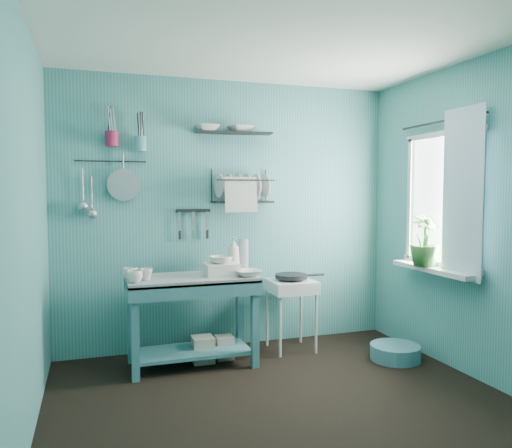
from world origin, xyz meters
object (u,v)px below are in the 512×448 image
object	(u,v)px
water_bottle	(244,254)
storage_tin_small	(224,347)
wash_tub	(221,269)
utensil_cup_magenta	(112,139)
utensil_cup_teal	(140,144)
colander	(123,185)
mug_right	(130,274)
mug_left	(134,277)
storage_tin_large	(203,349)
mug_mid	(146,274)
frying_pan	(291,276)
hotplate_stand	(291,315)
soap_bottle	(234,254)
dish_rack	(242,186)
potted_plant	(425,240)
floor_basin	(395,352)
work_counter	(192,321)

from	to	relation	value
water_bottle	storage_tin_small	world-z (taller)	water_bottle
wash_tub	utensil_cup_magenta	distance (m)	1.46
wash_tub	utensil_cup_teal	xyz separation A→B (m)	(-0.62, 0.40, 1.07)
colander	mug_right	bearing A→B (deg)	-87.59
mug_left	storage_tin_large	distance (m)	0.93
mug_mid	frying_pan	distance (m)	1.35
mug_left	mug_right	xyz separation A→B (m)	(-0.02, 0.16, 0.00)
wash_tub	storage_tin_large	world-z (taller)	wash_tub
water_bottle	utensil_cup_teal	distance (m)	1.34
mug_left	frying_pan	distance (m)	1.47
mug_mid	hotplate_stand	bearing A→B (deg)	8.06
soap_bottle	frying_pan	size ratio (longest dim) A/B	1.00
dish_rack	storage_tin_small	size ratio (longest dim) A/B	2.75
potted_plant	storage_tin_large	bearing A→B (deg)	162.47
water_bottle	mug_left	bearing A→B (deg)	-159.19
soap_bottle	water_bottle	world-z (taller)	soap_bottle
utensil_cup_magenta	mug_right	bearing A→B (deg)	-74.13
utensil_cup_teal	potted_plant	world-z (taller)	utensil_cup_teal
wash_tub	floor_basin	size ratio (longest dim) A/B	0.65
mug_mid	potted_plant	bearing A→B (deg)	-11.41
mug_right	frying_pan	xyz separation A→B (m)	(1.45, 0.13, -0.12)
hotplate_stand	storage_tin_large	bearing A→B (deg)	-170.95
mug_right	potted_plant	distance (m)	2.48
storage_tin_large	hotplate_stand	bearing A→B (deg)	5.28
mug_mid	potted_plant	size ratio (longest dim) A/B	0.23
wash_tub	utensil_cup_teal	world-z (taller)	utensil_cup_teal
utensil_cup_magenta	utensil_cup_teal	xyz separation A→B (m)	(0.24, 0.00, -0.04)
mug_right	storage_tin_small	world-z (taller)	mug_right
hotplate_stand	floor_basin	bearing A→B (deg)	-32.06
frying_pan	storage_tin_large	world-z (taller)	frying_pan
work_counter	hotplate_stand	world-z (taller)	work_counter
mug_mid	hotplate_stand	xyz separation A→B (m)	(1.33, 0.19, -0.48)
utensil_cup_teal	colander	bearing A→B (deg)	168.33
mug_right	colander	size ratio (longest dim) A/B	0.44
frying_pan	floor_basin	bearing A→B (deg)	-35.83
wash_tub	utensil_cup_magenta	size ratio (longest dim) A/B	2.15
frying_pan	floor_basin	xyz separation A→B (m)	(0.76, -0.55, -0.62)
frying_pan	storage_tin_small	size ratio (longest dim) A/B	1.50
hotplate_stand	dish_rack	world-z (taller)	dish_rack
potted_plant	storage_tin_large	xyz separation A→B (m)	(-1.81, 0.57, -0.94)
hotplate_stand	colander	size ratio (longest dim) A/B	2.33
utensil_cup_magenta	potted_plant	bearing A→B (deg)	-19.72
wash_tub	dish_rack	bearing A→B (deg)	50.24
hotplate_stand	storage_tin_small	distance (m)	0.69
utensil_cup_teal	frying_pan	bearing A→B (deg)	-10.80
frying_pan	floor_basin	distance (m)	1.13
mug_mid	utensil_cup_teal	bearing A→B (deg)	88.97
mug_right	wash_tub	world-z (taller)	wash_tub
work_counter	storage_tin_large	size ratio (longest dim) A/B	4.88
soap_bottle	floor_basin	xyz separation A→B (m)	(1.29, -0.62, -0.84)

